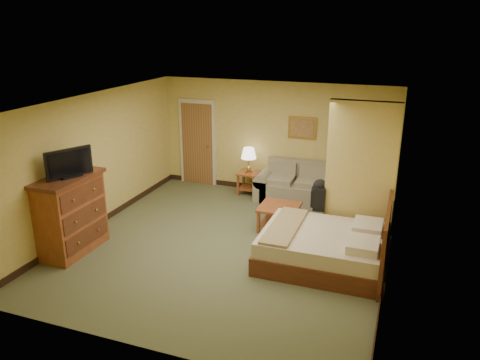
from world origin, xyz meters
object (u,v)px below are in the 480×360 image
at_px(loveseat, 296,189).
at_px(bed, 328,247).
at_px(coffee_table, 279,213).
at_px(dresser, 71,214).

bearing_deg(loveseat, bed, -66.10).
height_order(coffee_table, dresser, dresser).
xyz_separation_m(loveseat, coffee_table, (0.05, -1.59, 0.06)).
distance_m(coffee_table, dresser, 3.82).
bearing_deg(bed, dresser, -166.51).
bearing_deg(bed, loveseat, 113.90).
bearing_deg(dresser, loveseat, 50.01).
distance_m(loveseat, bed, 2.92).
bearing_deg(loveseat, coffee_table, -88.09).
distance_m(coffee_table, bed, 1.57).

